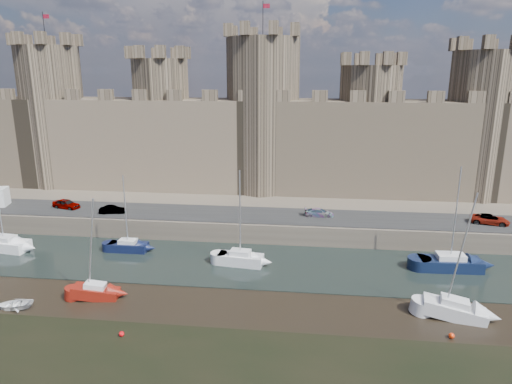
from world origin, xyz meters
The scene contains 17 objects.
water_channel centered at (0.00, 24.00, 0.04)m, with size 160.00×12.00×0.08m, color black.
quay centered at (0.00, 60.00, 1.25)m, with size 160.00×60.00×2.50m, color #4C443A.
road centered at (0.00, 34.00, 2.55)m, with size 160.00×7.00×0.10m, color black.
castle centered at (-0.64, 48.00, 11.67)m, with size 108.50×11.00×29.00m.
car_0 centered at (-23.46, 33.98, 3.17)m, with size 1.58×3.92×1.34m, color gray.
car_1 centered at (-16.25, 32.51, 3.05)m, with size 1.16×3.32×1.09m, color gray.
car_2 centered at (10.77, 34.44, 3.04)m, with size 1.52×3.74×1.08m, color gray.
car_3 centered at (31.54, 33.84, 3.12)m, with size 2.06×4.47×1.24m, color gray.
sailboat_0 centered at (-26.45, 24.71, 0.85)m, with size 6.16×3.03×11.07m.
sailboat_1 centered at (-11.68, 26.07, 0.75)m, with size 4.59×1.79×9.19m.
sailboat_2 centered at (2.10, 23.78, 0.84)m, with size 5.12×2.48×10.65m.
sailboat_3 centered at (24.63, 25.11, 0.85)m, with size 6.53×2.75×11.29m.
sailboat_4 centered at (-10.29, 14.71, 0.73)m, with size 4.38×2.15×9.84m.
sailboat_5 centered at (22.14, 15.03, 0.80)m, with size 5.54×3.00×11.32m.
dinghy_6 centered at (-16.79, 12.00, 0.35)m, with size 2.41×0.70×3.37m, color white.
buoy_1 centered at (-5.37, 8.85, 0.22)m, with size 0.43×0.43×0.43m, color red.
buoy_3 centered at (21.04, 11.67, 0.23)m, with size 0.46×0.46×0.46m, color #FF360B.
Camera 1 is at (9.22, -22.23, 20.79)m, focal length 32.00 mm.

